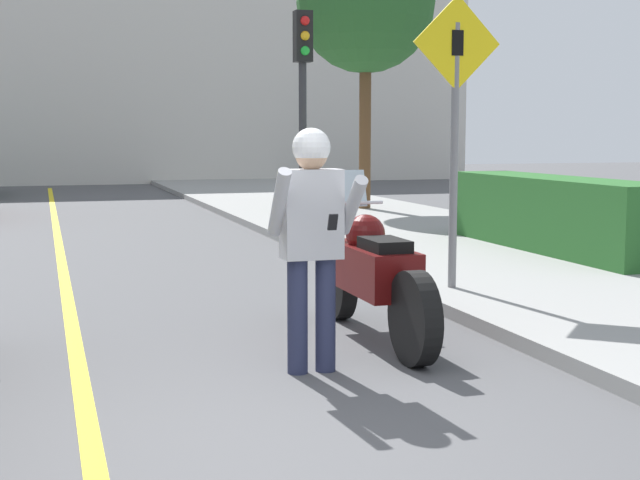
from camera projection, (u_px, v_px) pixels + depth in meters
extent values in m
plane|color=#4C4C4F|center=(220.00, 463.00, 4.43)|extent=(80.00, 80.00, 0.00)
cube|color=gray|center=(587.00, 280.00, 9.63)|extent=(4.40, 44.00, 0.12)
cube|color=yellow|center=(65.00, 281.00, 9.94)|extent=(0.12, 36.00, 0.01)
cube|color=beige|center=(64.00, 66.00, 28.63)|extent=(28.00, 1.20, 7.62)
cylinder|color=black|center=(415.00, 318.00, 6.26)|extent=(0.14, 0.68, 0.68)
cylinder|color=black|center=(338.00, 281.00, 7.87)|extent=(0.14, 0.68, 0.68)
cube|color=#510C0C|center=(372.00, 269.00, 7.04)|extent=(0.40, 1.17, 0.36)
sphere|color=#510C0C|center=(365.00, 234.00, 7.16)|extent=(0.32, 0.32, 0.32)
cube|color=black|center=(385.00, 245.00, 6.76)|extent=(0.28, 0.48, 0.10)
cylinder|color=silver|center=(348.00, 203.00, 7.54)|extent=(0.62, 0.03, 0.03)
cube|color=silver|center=(345.00, 188.00, 7.59)|extent=(0.36, 0.12, 0.31)
cylinder|color=#282D4C|center=(297.00, 316.00, 6.06)|extent=(0.14, 0.14, 0.79)
cylinder|color=#282D4C|center=(325.00, 315.00, 6.12)|extent=(0.14, 0.14, 0.79)
cube|color=#B7B7BC|center=(311.00, 214.00, 6.01)|extent=(0.40, 0.22, 0.61)
cylinder|color=#B7B7BC|center=(279.00, 203.00, 5.83)|extent=(0.09, 0.37, 0.47)
cylinder|color=#B7B7BC|center=(352.00, 206.00, 5.96)|extent=(0.09, 0.43, 0.43)
sphere|color=tan|center=(311.00, 154.00, 5.96)|extent=(0.22, 0.22, 0.22)
sphere|color=white|center=(311.00, 147.00, 5.95)|extent=(0.26, 0.26, 0.26)
cube|color=black|center=(333.00, 222.00, 5.76)|extent=(0.06, 0.05, 0.11)
cylinder|color=slate|center=(454.00, 157.00, 8.68)|extent=(0.08, 0.08, 2.57)
cube|color=yellow|center=(457.00, 43.00, 8.53)|extent=(0.91, 0.02, 0.91)
cube|color=black|center=(458.00, 43.00, 8.52)|extent=(0.12, 0.01, 0.24)
cylinder|color=#2D2D30|center=(303.00, 123.00, 13.57)|extent=(0.12, 0.12, 3.35)
cube|color=black|center=(303.00, 37.00, 13.40)|extent=(0.26, 0.22, 0.76)
sphere|color=red|center=(305.00, 21.00, 13.26)|extent=(0.14, 0.14, 0.14)
sphere|color=gold|center=(305.00, 36.00, 13.29)|extent=(0.14, 0.14, 0.14)
sphere|color=green|center=(305.00, 51.00, 13.31)|extent=(0.14, 0.14, 0.14)
cube|color=#286028|center=(555.00, 214.00, 11.65)|extent=(0.90, 4.21, 0.95)
cylinder|color=brown|center=(365.00, 131.00, 18.04)|extent=(0.24, 0.24, 3.14)
sphere|color=#285B28|center=(366.00, 3.00, 17.74)|extent=(2.77, 2.77, 2.77)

